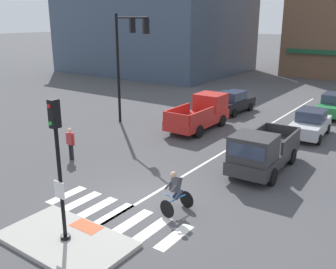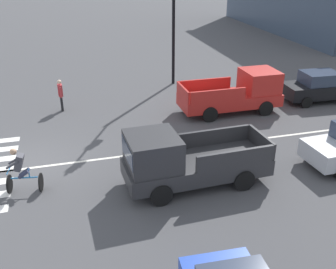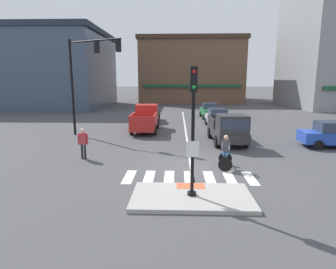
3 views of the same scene
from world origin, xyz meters
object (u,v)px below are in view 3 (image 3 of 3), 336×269
(signal_pole, at_px, (193,120))
(car_green_eastbound_distant, at_px, (209,111))
(traffic_light_mast, at_px, (85,70))
(pickup_truck_red_westbound_far, at_px, (146,119))
(pickup_truck_charcoal_eastbound_mid, at_px, (228,129))
(cyclist, at_px, (226,151))
(car_silver_eastbound_far, at_px, (217,118))
(car_black_westbound_distant, at_px, (149,114))
(pedestrian_at_curb_left, at_px, (83,141))
(car_blue_cross_right, at_px, (334,135))

(signal_pole, relative_size, car_green_eastbound_distant, 1.08)
(traffic_light_mast, bearing_deg, pickup_truck_red_westbound_far, 32.45)
(pickup_truck_charcoal_eastbound_mid, relative_size, cyclist, 3.08)
(pickup_truck_red_westbound_far, bearing_deg, car_silver_eastbound_far, 19.04)
(pickup_truck_charcoal_eastbound_mid, height_order, pickup_truck_red_westbound_far, same)
(signal_pole, relative_size, cyclist, 2.69)
(car_black_westbound_distant, bearing_deg, pedestrian_at_curb_left, -99.07)
(car_green_eastbound_distant, height_order, pickup_truck_charcoal_eastbound_mid, pickup_truck_charcoal_eastbound_mid)
(signal_pole, xyz_separation_m, pickup_truck_charcoal_eastbound_mid, (2.82, 9.09, -1.89))
(car_black_westbound_distant, height_order, pickup_truck_charcoal_eastbound_mid, pickup_truck_charcoal_eastbound_mid)
(pickup_truck_red_westbound_far, bearing_deg, traffic_light_mast, -147.55)
(car_silver_eastbound_far, height_order, cyclist, cyclist)
(pedestrian_at_curb_left, bearing_deg, traffic_light_mast, 104.86)
(car_green_eastbound_distant, height_order, pedestrian_at_curb_left, pedestrian_at_curb_left)
(car_silver_eastbound_far, xyz_separation_m, pedestrian_at_curb_left, (-8.67, -10.92, 0.17))
(car_blue_cross_right, distance_m, pickup_truck_charcoal_eastbound_mid, 6.57)
(pedestrian_at_curb_left, bearing_deg, car_black_westbound_distant, 80.93)
(car_blue_cross_right, xyz_separation_m, pickup_truck_charcoal_eastbound_mid, (-6.52, 0.79, 0.17))
(traffic_light_mast, height_order, car_black_westbound_distant, traffic_light_mast)
(traffic_light_mast, height_order, car_silver_eastbound_far, traffic_light_mast)
(car_blue_cross_right, bearing_deg, car_black_westbound_distant, 140.36)
(car_blue_cross_right, distance_m, pedestrian_at_curb_left, 15.28)
(pickup_truck_charcoal_eastbound_mid, distance_m, cyclist, 5.55)
(car_black_westbound_distant, xyz_separation_m, cyclist, (5.19, -15.22, 0.06))
(signal_pole, bearing_deg, car_black_westbound_distant, 100.24)
(traffic_light_mast, xyz_separation_m, pickup_truck_red_westbound_far, (4.06, 2.58, -3.92))
(traffic_light_mast, bearing_deg, signal_pole, -57.36)
(signal_pole, xyz_separation_m, traffic_light_mast, (-7.24, 11.30, 2.03))
(car_silver_eastbound_far, height_order, pickup_truck_charcoal_eastbound_mid, pickup_truck_charcoal_eastbound_mid)
(car_green_eastbound_distant, relative_size, car_blue_cross_right, 1.00)
(cyclist, bearing_deg, car_green_eastbound_distant, 86.19)
(car_black_westbound_distant, height_order, cyclist, cyclist)
(car_green_eastbound_distant, bearing_deg, traffic_light_mast, -133.66)
(signal_pole, distance_m, car_green_eastbound_distant, 22.34)
(pickup_truck_red_westbound_far, relative_size, pedestrian_at_curb_left, 3.06)
(signal_pole, height_order, pickup_truck_charcoal_eastbound_mid, signal_pole)
(car_green_eastbound_distant, distance_m, car_blue_cross_right, 15.13)
(car_green_eastbound_distant, xyz_separation_m, car_silver_eastbound_far, (0.07, -6.00, 0.00))
(car_silver_eastbound_far, relative_size, cyclist, 2.49)
(car_silver_eastbound_far, height_order, pedestrian_at_curb_left, pedestrian_at_curb_left)
(car_silver_eastbound_far, bearing_deg, car_black_westbound_distant, 156.47)
(traffic_light_mast, xyz_separation_m, car_silver_eastbound_far, (10.31, 4.74, -4.09))
(car_silver_eastbound_far, xyz_separation_m, pickup_truck_red_westbound_far, (-6.26, -2.16, 0.17))
(car_black_westbound_distant, height_order, car_green_eastbound_distant, same)
(traffic_light_mast, height_order, pedestrian_at_curb_left, traffic_light_mast)
(traffic_light_mast, distance_m, car_blue_cross_right, 17.34)
(traffic_light_mast, height_order, pickup_truck_red_westbound_far, traffic_light_mast)
(car_black_westbound_distant, height_order, pedestrian_at_curb_left, pedestrian_at_curb_left)
(pickup_truck_red_westbound_far, xyz_separation_m, pedestrian_at_curb_left, (-2.41, -8.77, 0.00))
(car_green_eastbound_distant, relative_size, pickup_truck_charcoal_eastbound_mid, 0.81)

